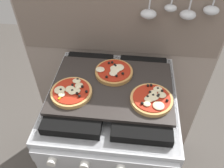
% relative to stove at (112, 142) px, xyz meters
% --- Properties ---
extents(kitchen_backsplash, '(1.10, 0.09, 1.55)m').
position_rel_stove_xyz_m(kitchen_backsplash, '(0.00, 0.34, 0.34)').
color(kitchen_backsplash, gray).
rests_on(kitchen_backsplash, ground_plane).
extents(stove, '(0.60, 0.64, 0.90)m').
position_rel_stove_xyz_m(stove, '(0.00, 0.00, 0.00)').
color(stove, '#B7BABF').
rests_on(stove, ground_plane).
extents(baking_tray, '(0.54, 0.38, 0.02)m').
position_rel_stove_xyz_m(baking_tray, '(0.00, 0.00, 0.46)').
color(baking_tray, '#2D2826').
rests_on(baking_tray, stove).
extents(pizza_left, '(0.18, 0.18, 0.03)m').
position_rel_stove_xyz_m(pizza_left, '(-0.17, -0.07, 0.48)').
color(pizza_left, tan).
rests_on(pizza_left, baking_tray).
extents(pizza_right, '(0.18, 0.18, 0.03)m').
position_rel_stove_xyz_m(pizza_right, '(0.18, -0.07, 0.48)').
color(pizza_right, tan).
rests_on(pizza_right, baking_tray).
extents(pizza_center, '(0.18, 0.18, 0.03)m').
position_rel_stove_xyz_m(pizza_center, '(-0.00, 0.08, 0.48)').
color(pizza_center, '#C18947').
rests_on(pizza_center, baking_tray).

